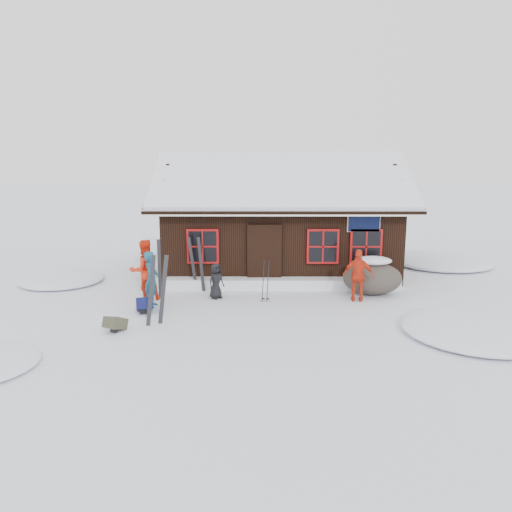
# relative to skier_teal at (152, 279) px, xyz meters

# --- Properties ---
(ground) EXTENTS (120.00, 120.00, 0.00)m
(ground) POSITION_rel_skier_teal_xyz_m (2.33, -0.23, -0.80)
(ground) COLOR white
(ground) RESTS_ON ground
(mountain_hut) EXTENTS (8.90, 6.09, 4.42)m
(mountain_hut) POSITION_rel_skier_teal_xyz_m (3.83, 4.75, 0.77)
(mountain_hut) COLOR black
(mountain_hut) RESTS_ON ground
(snow_drift) EXTENTS (7.60, 0.60, 0.35)m
(snow_drift) POSITION_rel_skier_teal_xyz_m (3.83, 2.02, -0.63)
(snow_drift) COLOR white
(snow_drift) RESTS_ON ground
(snow_mounds) EXTENTS (20.60, 13.20, 0.48)m
(snow_mounds) POSITION_rel_skier_teal_xyz_m (3.98, 1.64, -0.80)
(snow_mounds) COLOR white
(snow_mounds) RESTS_ON ground
(skier_teal) EXTENTS (0.40, 0.60, 1.60)m
(skier_teal) POSITION_rel_skier_teal_xyz_m (0.00, 0.00, 0.00)
(skier_teal) COLOR navy
(skier_teal) RESTS_ON ground
(skier_orange_left) EXTENTS (1.12, 1.06, 1.83)m
(skier_orange_left) POSITION_rel_skier_teal_xyz_m (-0.34, 0.62, 0.11)
(skier_orange_left) COLOR red
(skier_orange_left) RESTS_ON ground
(skier_orange_right) EXTENTS (0.97, 0.56, 1.56)m
(skier_orange_right) POSITION_rel_skier_teal_xyz_m (5.98, 0.55, -0.02)
(skier_orange_right) COLOR red
(skier_orange_right) RESTS_ON ground
(skier_crouched) EXTENTS (0.62, 0.61, 1.07)m
(skier_crouched) POSITION_rel_skier_teal_xyz_m (1.76, 0.83, -0.26)
(skier_crouched) COLOR black
(skier_crouched) RESTS_ON ground
(boulder) EXTENTS (1.82, 1.36, 1.07)m
(boulder) POSITION_rel_skier_teal_xyz_m (6.58, 1.33, -0.26)
(boulder) COLOR #4B433C
(boulder) RESTS_ON ground
(ski_pair_left) EXTENTS (0.62, 0.23, 1.86)m
(ski_pair_left) POSITION_rel_skier_teal_xyz_m (0.47, -1.55, 0.08)
(ski_pair_left) COLOR black
(ski_pair_left) RESTS_ON ground
(ski_pair_mid) EXTENTS (0.56, 0.24, 1.77)m
(ski_pair_mid) POSITION_rel_skier_teal_xyz_m (1.08, 1.77, 0.03)
(ski_pair_mid) COLOR black
(ski_pair_mid) RESTS_ON ground
(ski_pair_right) EXTENTS (0.40, 0.17, 1.85)m
(ski_pair_right) POSITION_rel_skier_teal_xyz_m (-0.09, 0.85, 0.07)
(ski_pair_right) COLOR black
(ski_pair_right) RESTS_ON ground
(ski_poles) EXTENTS (0.23, 0.11, 1.29)m
(ski_poles) POSITION_rel_skier_teal_xyz_m (3.24, 0.51, -0.20)
(ski_poles) COLOR black
(ski_poles) RESTS_ON ground
(backpack_blue) EXTENTS (0.58, 0.68, 0.32)m
(backpack_blue) POSITION_rel_skier_teal_xyz_m (-0.11, -0.53, -0.64)
(backpack_blue) COLOR #101445
(backpack_blue) RESTS_ON ground
(backpack_olive) EXTENTS (0.56, 0.62, 0.27)m
(backpack_olive) POSITION_rel_skier_teal_xyz_m (-0.49, -2.05, -0.67)
(backpack_olive) COLOR #3D3C2B
(backpack_olive) RESTS_ON ground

